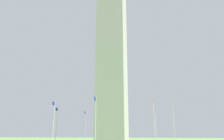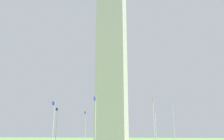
{
  "view_description": "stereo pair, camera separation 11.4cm",
  "coord_description": "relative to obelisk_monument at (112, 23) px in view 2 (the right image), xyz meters",
  "views": [
    {
      "loc": [
        47.58,
        10.0,
        2.48
      ],
      "look_at": [
        0.0,
        0.0,
        16.93
      ],
      "focal_mm": 34.85,
      "sensor_mm": 36.0,
      "label": 1
    },
    {
      "loc": [
        47.56,
        10.11,
        2.48
      ],
      "look_at": [
        0.0,
        0.0,
        16.93
      ],
      "focal_mm": 34.85,
      "sensor_mm": 36.0,
      "label": 2
    }
  ],
  "objects": [
    {
      "name": "obelisk_monument",
      "position": [
        0.0,
        0.0,
        0.0
      ],
      "size": [
        6.4,
        6.4,
        58.19
      ],
      "color": "#B7B2A8",
      "rests_on": "ground"
    },
    {
      "name": "flagpole_n",
      "position": [
        13.07,
        0.0,
        -24.43
      ],
      "size": [
        1.12,
        0.14,
        8.54
      ],
      "color": "silver",
      "rests_on": "ground"
    },
    {
      "name": "flagpole_ne",
      "position": [
        9.26,
        9.2,
        -24.43
      ],
      "size": [
        1.12,
        0.14,
        8.54
      ],
      "color": "silver",
      "rests_on": "ground"
    },
    {
      "name": "flagpole_e",
      "position": [
        0.06,
        13.01,
        -24.43
      ],
      "size": [
        1.12,
        0.14,
        8.54
      ],
      "color": "silver",
      "rests_on": "ground"
    },
    {
      "name": "flagpole_se",
      "position": [
        -9.14,
        9.2,
        -24.43
      ],
      "size": [
        1.12,
        0.14,
        8.54
      ],
      "color": "silver",
      "rests_on": "ground"
    },
    {
      "name": "flagpole_s",
      "position": [
        -12.95,
        0.0,
        -24.43
      ],
      "size": [
        1.12,
        0.14,
        8.54
      ],
      "color": "silver",
      "rests_on": "ground"
    },
    {
      "name": "flagpole_sw",
      "position": [
        -9.14,
        -9.2,
        -24.43
      ],
      "size": [
        1.12,
        0.14,
        8.54
      ],
      "color": "silver",
      "rests_on": "ground"
    },
    {
      "name": "flagpole_w",
      "position": [
        0.06,
        -13.01,
        -24.43
      ],
      "size": [
        1.12,
        0.14,
        8.54
      ],
      "color": "silver",
      "rests_on": "ground"
    },
    {
      "name": "flagpole_nw",
      "position": [
        9.26,
        -9.2,
        -24.43
      ],
      "size": [
        1.12,
        0.14,
        8.54
      ],
      "color": "silver",
      "rests_on": "ground"
    }
  ]
}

